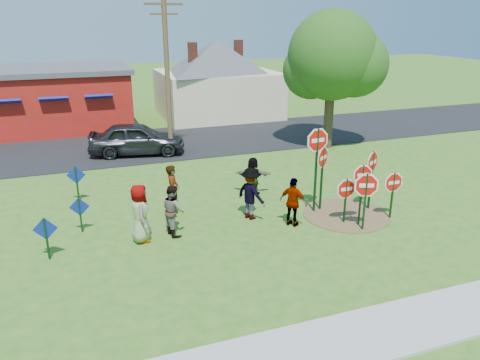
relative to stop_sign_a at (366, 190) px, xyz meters
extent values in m
plane|color=#38631C|center=(-4.34, 2.29, -1.48)|extent=(120.00, 120.00, 0.00)
cube|color=#9E9E99|center=(-4.34, -4.91, -1.44)|extent=(22.00, 1.80, 0.08)
cube|color=black|center=(-4.34, 13.79, -1.46)|extent=(120.00, 7.50, 0.04)
cylinder|color=brown|center=(0.16, 1.29, -1.46)|extent=(3.20, 3.20, 0.03)
cube|color=maroon|center=(-9.84, 20.29, 0.32)|extent=(9.00, 7.00, 3.60)
cube|color=#4C4C51|center=(-9.84, 20.29, 2.27)|extent=(9.40, 7.40, 0.30)
cube|color=navy|center=(-12.34, 16.69, 0.92)|extent=(1.60, 0.78, 0.45)
cube|color=navy|center=(-9.84, 16.69, 0.92)|extent=(1.60, 0.78, 0.45)
cube|color=navy|center=(-7.34, 16.69, 0.92)|extent=(1.60, 0.78, 0.45)
cube|color=beige|center=(1.16, 20.29, 0.12)|extent=(8.00, 7.00, 3.20)
pyramid|color=#4C4C51|center=(1.16, 20.29, 3.92)|extent=(9.40, 9.40, 2.20)
cube|color=brown|center=(-0.84, 19.29, 3.12)|extent=(0.55, 0.55, 1.40)
cube|color=brown|center=(3.16, 21.29, 3.12)|extent=(0.55, 0.55, 1.40)
cube|color=#0E3614|center=(0.00, 0.00, -0.46)|extent=(0.08, 0.09, 2.04)
cylinder|color=white|center=(0.00, 0.00, 0.16)|extent=(1.05, 0.43, 1.12)
cylinder|color=red|center=(0.00, 0.00, 0.16)|extent=(0.91, 0.37, 0.97)
cube|color=white|center=(0.00, 0.00, 0.16)|extent=(0.46, 0.19, 0.14)
cube|color=#0E3614|center=(-0.81, 2.00, 0.12)|extent=(0.07, 0.08, 3.20)
cylinder|color=white|center=(-0.81, 2.00, 1.29)|extent=(1.19, 0.12, 1.19)
cylinder|color=red|center=(-0.81, 2.00, 1.29)|extent=(1.02, 0.11, 1.03)
cube|color=white|center=(-0.81, 2.00, 1.29)|extent=(0.52, 0.05, 0.15)
cylinder|color=gold|center=(-0.81, 2.00, 1.29)|extent=(1.19, 0.11, 1.19)
cube|color=#0E3614|center=(0.09, 0.39, -0.37)|extent=(0.06, 0.07, 2.22)
cylinder|color=white|center=(0.09, 0.39, 0.40)|extent=(0.94, 0.15, 0.94)
cylinder|color=red|center=(0.09, 0.39, 0.40)|extent=(0.81, 0.13, 0.81)
cube|color=white|center=(0.09, 0.39, 0.40)|extent=(0.41, 0.06, 0.12)
cube|color=#0E3614|center=(1.27, 1.50, -0.34)|extent=(0.09, 0.10, 2.28)
cylinder|color=white|center=(1.27, 1.50, 0.39)|extent=(1.01, 0.56, 1.14)
cylinder|color=red|center=(1.27, 1.50, 0.39)|extent=(0.87, 0.49, 0.98)
cube|color=white|center=(1.27, 1.50, 0.39)|extent=(0.44, 0.25, 0.14)
cylinder|color=gold|center=(1.27, 1.50, 0.39)|extent=(1.00, 0.56, 1.14)
cube|color=#0E3614|center=(-0.29, 0.74, -0.65)|extent=(0.05, 0.07, 1.65)
cylinder|color=white|center=(-0.29, 0.74, -0.19)|extent=(0.99, 0.02, 0.99)
cylinder|color=red|center=(-0.29, 0.74, -0.19)|extent=(0.86, 0.02, 0.86)
cube|color=white|center=(-0.29, 0.74, -0.19)|extent=(0.44, 0.01, 0.12)
cube|color=#0E3614|center=(1.50, 0.49, -0.61)|extent=(0.06, 0.07, 1.74)
cylinder|color=white|center=(1.50, 0.49, -0.09)|extent=(0.99, 0.07, 0.99)
cylinder|color=red|center=(1.50, 0.49, -0.09)|extent=(0.85, 0.07, 0.86)
cube|color=white|center=(1.50, 0.49, -0.09)|extent=(0.44, 0.03, 0.12)
cylinder|color=gold|center=(1.50, 0.49, -0.09)|extent=(0.99, 0.06, 0.99)
cube|color=#0E3614|center=(-0.50, 2.07, -0.25)|extent=(0.09, 0.09, 2.46)
cylinder|color=white|center=(-0.50, 2.07, 0.59)|extent=(0.92, 0.60, 1.08)
cylinder|color=red|center=(-0.50, 2.07, 0.59)|extent=(0.79, 0.52, 0.93)
cube|color=white|center=(-0.50, 2.07, 0.59)|extent=(0.40, 0.26, 0.13)
cube|color=#0E3614|center=(-10.11, 1.52, -0.80)|extent=(0.06, 0.07, 1.35)
cube|color=navy|center=(-10.11, 1.52, -0.47)|extent=(0.72, 0.08, 0.72)
cube|color=#0E3614|center=(-10.12, 1.75, -0.92)|extent=(0.06, 0.07, 1.12)
cube|color=navy|center=(-10.12, 1.75, -0.64)|extent=(0.57, 0.17, 0.59)
cube|color=#0E3614|center=(-9.09, 3.14, -0.86)|extent=(0.06, 0.07, 1.24)
cube|color=navy|center=(-9.09, 3.14, -0.55)|extent=(0.66, 0.11, 0.66)
cube|color=#0E3614|center=(-9.09, 6.05, -0.75)|extent=(0.07, 0.08, 1.46)
cube|color=navy|center=(-9.09, 6.05, -0.36)|extent=(0.72, 0.17, 0.73)
imported|color=#33447E|center=(-7.27, 1.78, -0.50)|extent=(0.64, 0.96, 1.95)
imported|color=#267776|center=(-5.82, 3.50, -0.51)|extent=(0.64, 0.80, 1.93)
imported|color=brown|center=(-6.16, 1.93, -0.61)|extent=(0.82, 0.96, 1.74)
imported|color=#2E2E32|center=(-3.26, 2.24, -0.52)|extent=(1.17, 1.43, 1.92)
imported|color=#503260|center=(-2.12, 1.15, -0.60)|extent=(0.97, 1.08, 1.76)
imported|color=#245533|center=(-2.30, 4.48, -0.69)|extent=(1.52, 1.06, 1.58)
imported|color=#2F3035|center=(-5.89, 11.97, -0.60)|extent=(5.22, 2.92, 1.68)
cylinder|color=#4C3823|center=(-4.28, 11.08, 2.53)|extent=(0.25, 0.25, 8.03)
cube|color=#4C3823|center=(-4.28, 11.08, 6.01)|extent=(1.93, 0.55, 0.11)
cube|color=#4C3823|center=(-4.28, 11.08, 5.57)|extent=(1.41, 0.41, 0.09)
cylinder|color=#382819|center=(4.29, 9.84, 0.52)|extent=(0.51, 0.51, 4.00)
sphere|color=#204412|center=(4.29, 9.84, 3.52)|extent=(4.73, 4.73, 4.73)
sphere|color=#204412|center=(5.38, 9.30, 3.07)|extent=(3.45, 3.45, 3.45)
sphere|color=#204412|center=(3.47, 10.57, 2.70)|extent=(3.09, 3.09, 3.09)
camera|label=1|loc=(-9.00, -12.30, 5.52)|focal=35.00mm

